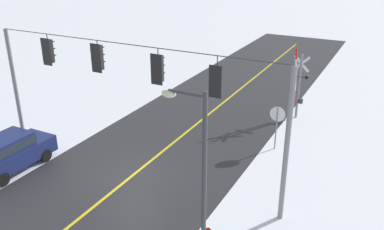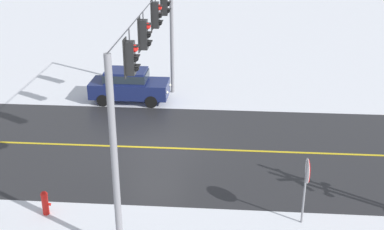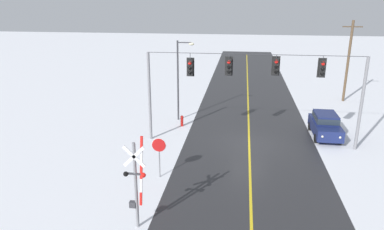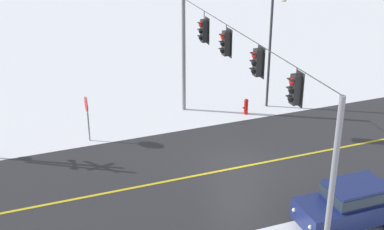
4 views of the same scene
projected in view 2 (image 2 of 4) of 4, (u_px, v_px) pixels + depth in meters
name	position (u px, v px, depth m)	size (l,w,h in m)	color
ground_plane	(154.00, 148.00, 21.50)	(160.00, 160.00, 0.00)	white
road_asphalt	(20.00, 143.00, 21.92)	(9.00, 80.00, 0.01)	#28282B
lane_centre_line	(20.00, 143.00, 21.92)	(0.14, 72.00, 0.01)	gold
signal_span	(152.00, 48.00, 19.77)	(14.20, 0.47, 6.22)	gray
stop_sign	(307.00, 177.00, 15.78)	(0.80, 0.09, 2.35)	gray
parked_car_navy	(129.00, 84.00, 26.26)	(1.84, 4.21, 1.74)	navy
fire_hydrant	(45.00, 202.00, 16.72)	(0.24, 0.31, 0.88)	red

